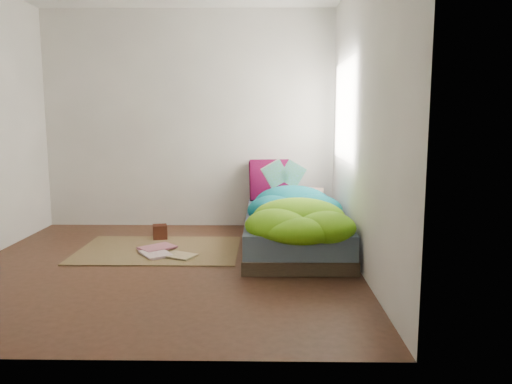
# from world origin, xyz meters

# --- Properties ---
(ground) EXTENTS (3.50, 3.50, 0.00)m
(ground) POSITION_xyz_m (0.00, 0.00, 0.00)
(ground) COLOR #3F2618
(ground) RESTS_ON ground
(room_walls) EXTENTS (3.54, 3.54, 2.62)m
(room_walls) POSITION_xyz_m (0.01, 0.01, 1.63)
(room_walls) COLOR silver
(room_walls) RESTS_ON ground
(bed) EXTENTS (1.00, 2.00, 0.34)m
(bed) POSITION_xyz_m (1.22, 0.72, 0.17)
(bed) COLOR #372D1E
(bed) RESTS_ON ground
(duvet) EXTENTS (0.96, 1.84, 0.34)m
(duvet) POSITION_xyz_m (1.22, 0.50, 0.51)
(duvet) COLOR navy
(duvet) RESTS_ON bed
(rug) EXTENTS (1.60, 1.10, 0.01)m
(rug) POSITION_xyz_m (-0.15, 0.55, 0.01)
(rug) COLOR brown
(rug) RESTS_ON ground
(pillow_floral) EXTENTS (0.63, 0.45, 0.13)m
(pillow_floral) POSITION_xyz_m (1.31, 1.44, 0.41)
(pillow_floral) COLOR beige
(pillow_floral) RESTS_ON bed
(pillow_magenta) EXTENTS (0.50, 0.21, 0.48)m
(pillow_magenta) POSITION_xyz_m (0.98, 1.62, 0.58)
(pillow_magenta) COLOR #430423
(pillow_magenta) RESTS_ON bed
(open_book) EXTENTS (0.41, 0.09, 0.25)m
(open_book) POSITION_xyz_m (1.14, 1.24, 0.80)
(open_book) COLOR green
(open_book) RESTS_ON duvet
(wooden_box) EXTENTS (0.18, 0.18, 0.15)m
(wooden_box) POSITION_xyz_m (-0.23, 1.00, 0.09)
(wooden_box) COLOR #361A0C
(wooden_box) RESTS_ON rug
(floor_book_a) EXTENTS (0.37, 0.40, 0.02)m
(floor_book_a) POSITION_xyz_m (-0.23, 0.27, 0.02)
(floor_book_a) COLOR white
(floor_book_a) RESTS_ON rug
(floor_book_b) EXTENTS (0.42, 0.41, 0.03)m
(floor_book_b) POSITION_xyz_m (-0.25, 0.63, 0.03)
(floor_book_b) COLOR #BE6D80
(floor_book_b) RESTS_ON rug
(floor_book_c) EXTENTS (0.36, 0.32, 0.02)m
(floor_book_c) POSITION_xyz_m (0.06, 0.18, 0.02)
(floor_book_c) COLOR #C7B883
(floor_book_c) RESTS_ON rug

